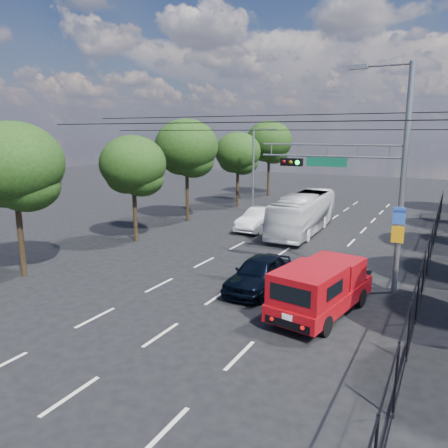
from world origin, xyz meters
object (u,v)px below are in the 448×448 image
Objects in this scene: signal_mast at (373,170)px; red_pickup at (321,287)px; white_van at (260,219)px; white_bus at (303,213)px; navy_hatchback at (259,273)px.

signal_mast reaches higher than red_pickup.
signal_mast is 5.69m from red_pickup.
white_van is at bearing 135.50° from signal_mast.
red_pickup is 0.59× the size of white_bus.
white_van is (-8.82, 8.67, -4.46)m from signal_mast.
white_van is (-4.73, 11.06, 0.03)m from navy_hatchback.
red_pickup reaches higher than white_van.
white_bus is at bearing 122.19° from signal_mast.
white_bus is 2.04× the size of white_van.
red_pickup is 14.05m from white_bus.
navy_hatchback is 12.03m from white_van.
red_pickup is at bearing -104.21° from signal_mast.
red_pickup is 3.44m from navy_hatchback.
signal_mast is at bearing 31.96° from navy_hatchback.
navy_hatchback is at bearing 156.11° from red_pickup.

